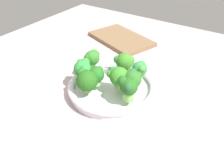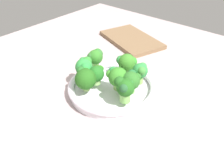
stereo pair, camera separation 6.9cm
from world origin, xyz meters
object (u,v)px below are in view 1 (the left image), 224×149
broccoli_floret_6 (96,75)px  cutting_board (121,39)px  broccoli_floret_0 (83,68)px  broccoli_floret_2 (117,76)px  bowl (112,88)px  broccoli_floret_7 (132,79)px  broccoli_floret_1 (86,80)px  broccoli_floret_3 (92,58)px  broccoli_floret_5 (128,87)px  broccoli_floret_4 (125,62)px  broccoli_floret_8 (140,69)px

broccoli_floret_6 → cutting_board: 37.23cm
broccoli_floret_0 → broccoli_floret_2: (10.27, 1.97, 0.02)cm
broccoli_floret_2 → broccoli_floret_6: broccoli_floret_2 is taller
bowl → broccoli_floret_7: 8.29cm
bowl → broccoli_floret_2: (2.18, -0.89, 5.36)cm
broccoli_floret_1 → broccoli_floret_3: bearing=119.9°
broccoli_floret_7 → broccoli_floret_5: bearing=-74.3°
broccoli_floret_4 → broccoli_floret_5: 13.65cm
broccoli_floret_0 → broccoli_floret_5: 15.69cm
broccoli_floret_5 → cutting_board: 43.51cm
broccoli_floret_0 → cutting_board: size_ratio=0.24×
broccoli_floret_0 → broccoli_floret_7: bearing=11.7°
broccoli_floret_8 → broccoli_floret_1: bearing=-128.8°
broccoli_floret_0 → broccoli_floret_3: 6.42cm
broccoli_floret_4 → cutting_board: (-16.22, 24.49, -6.04)cm
bowl → broccoli_floret_7: (6.41, 0.13, 5.26)cm
broccoli_floret_3 → broccoli_floret_5: broccoli_floret_5 is taller
broccoli_floret_7 → broccoli_floret_8: same height
broccoli_floret_3 → broccoli_floret_5: bearing=-23.3°
broccoli_floret_2 → broccoli_floret_7: bearing=13.5°
broccoli_floret_6 → broccoli_floret_8: broccoli_floret_8 is taller
broccoli_floret_7 → broccoli_floret_8: (-0.42, 5.15, 0.37)cm
bowl → broccoli_floret_2: 5.85cm
broccoli_floret_1 → broccoli_floret_6: 4.10cm
broccoli_floret_0 → broccoli_floret_6: size_ratio=1.12×
broccoli_floret_0 → broccoli_floret_3: bearing=103.1°
broccoli_floret_3 → bowl: bearing=-19.6°
broccoli_floret_8 → cutting_board: broccoli_floret_8 is taller
cutting_board → broccoli_floret_6: bearing=-69.2°
bowl → broccoli_floret_8: size_ratio=4.07×
broccoli_floret_0 → broccoli_floret_8: bearing=30.0°
broccoli_floret_1 → broccoli_floret_8: bearing=51.2°
broccoli_floret_6 → cutting_board: size_ratio=0.21×
broccoli_floret_3 → broccoli_floret_5: size_ratio=0.90×
broccoli_floret_0 → broccoli_floret_1: 5.88cm
broccoli_floret_1 → broccoli_floret_2: (5.88, 5.89, 0.16)cm
broccoli_floret_5 → cutting_board: size_ratio=0.27×
broccoli_floret_4 → broccoli_floret_1: bearing=-103.8°
broccoli_floret_8 → broccoli_floret_4: bearing=162.9°
broccoli_floret_1 → broccoli_floret_3: broccoli_floret_1 is taller
broccoli_floret_2 → broccoli_floret_7: 4.35cm
broccoli_floret_6 → broccoli_floret_7: broccoli_floret_7 is taller
bowl → broccoli_floret_6: size_ratio=4.63×
broccoli_floret_2 → broccoli_floret_8: 7.26cm
broccoli_floret_2 → broccoli_floret_4: (-2.44, 8.09, -0.18)cm
cutting_board → bowl: bearing=-62.5°
broccoli_floret_3 → broccoli_floret_6: bearing=-44.8°
broccoli_floret_5 → broccoli_floret_7: broccoli_floret_5 is taller
bowl → broccoli_floret_7: broccoli_floret_7 is taller
broccoli_floret_2 → broccoli_floret_3: 12.48cm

